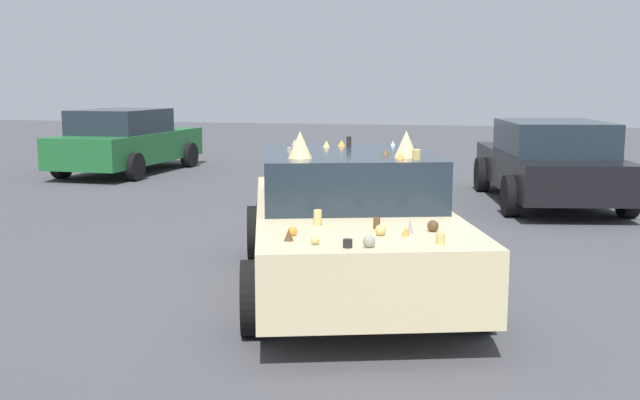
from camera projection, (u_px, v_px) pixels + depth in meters
name	position (u px, v px, depth m)	size (l,w,h in m)	color
ground_plane	(348.00, 288.00, 7.77)	(60.00, 60.00, 0.00)	#47474C
art_car_decorated	(348.00, 220.00, 7.71)	(4.83, 3.09, 1.63)	beige
parked_sedan_near_right	(127.00, 141.00, 17.51)	(4.51, 2.11, 1.48)	#1E602D
parked_sedan_behind_left	(549.00, 162.00, 13.04)	(4.74, 2.59, 1.44)	black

